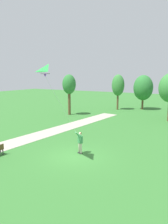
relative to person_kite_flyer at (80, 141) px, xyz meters
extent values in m
plane|color=#33702D|center=(-0.02, -0.71, -1.05)|extent=(120.00, 120.00, 0.00)
cube|color=#ADA393|center=(-6.38, 1.29, -1.04)|extent=(5.93, 32.07, 0.02)
cube|color=#232328|center=(0.11, -0.05, -1.02)|extent=(0.20, 0.26, 0.06)
cylinder|color=beige|center=(0.12, -0.03, -0.60)|extent=(0.14, 0.14, 0.82)
cube|color=#232328|center=(-0.11, 0.05, -1.02)|extent=(0.20, 0.26, 0.06)
cylinder|color=beige|center=(-0.10, 0.07, -0.60)|extent=(0.14, 0.14, 0.82)
cube|color=#38894C|center=(0.01, 0.02, 0.11)|extent=(0.45, 0.36, 0.60)
sphere|color=beige|center=(0.01, 0.02, 0.57)|extent=(0.22, 0.22, 0.22)
ellipsoid|color=#4C3319|center=(0.01, 0.03, 0.61)|extent=(0.30, 0.30, 0.13)
cylinder|color=#38894C|center=(0.00, -0.22, 0.56)|extent=(0.50, 0.41, 0.43)
cylinder|color=#38894C|center=(-0.16, -0.15, 0.56)|extent=(0.14, 0.56, 0.43)
sphere|color=beige|center=(-0.14, -0.33, 0.69)|extent=(0.10, 0.10, 0.10)
pyramid|color=green|center=(-1.02, -2.32, 5.43)|extent=(1.56, 1.14, 0.57)
cone|color=purple|center=(-1.14, -2.58, 5.06)|extent=(0.26, 0.26, 0.22)
cylinder|color=black|center=(-1.14, -2.58, 5.17)|extent=(1.25, 0.58, 0.02)
cylinder|color=silver|center=(-0.64, -1.46, 2.85)|extent=(1.01, 2.27, 4.33)
cube|color=#2D2D33|center=(-5.43, -3.17, -0.82)|extent=(0.07, 0.07, 0.45)
cube|color=#2D2D33|center=(-5.11, -3.21, -0.82)|extent=(0.07, 0.07, 0.45)
cylinder|color=brown|center=(-5.26, 21.97, 0.48)|extent=(0.32, 0.32, 3.06)
ellipsoid|color=#387F38|center=(-5.26, 21.97, 3.34)|extent=(2.27, 1.84, 3.78)
cylinder|color=brown|center=(-10.02, 13.50, 0.81)|extent=(0.42, 0.42, 3.71)
ellipsoid|color=#2D7533|center=(-10.02, 13.50, 3.71)|extent=(2.12, 2.00, 3.00)
cylinder|color=brown|center=(-1.44, 24.48, 0.12)|extent=(0.34, 0.34, 2.34)
ellipsoid|color=#2D7533|center=(-1.44, 24.48, 2.87)|extent=(3.44, 3.36, 4.49)
camera|label=1|loc=(8.19, -13.64, 5.07)|focal=33.78mm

